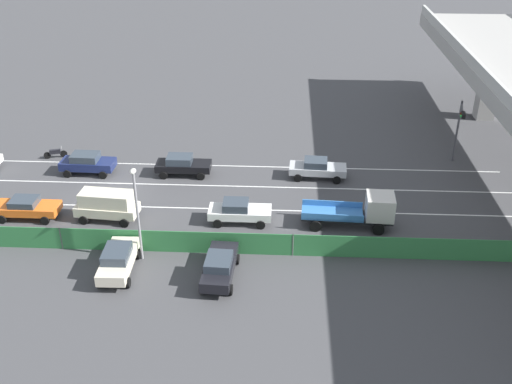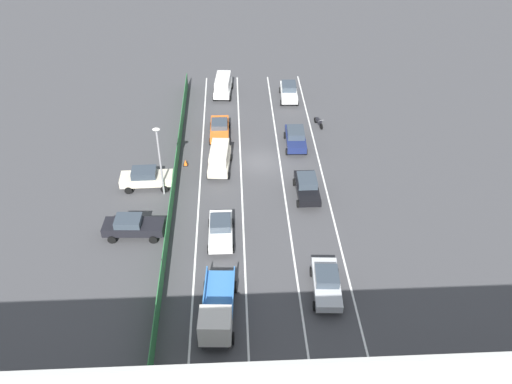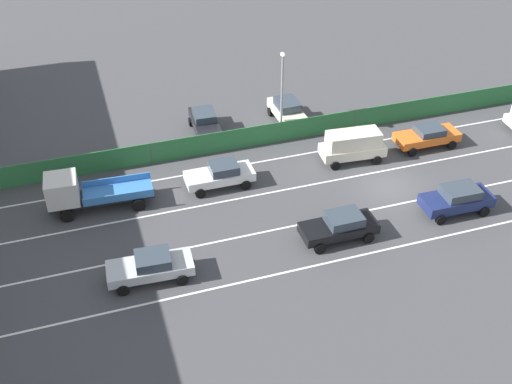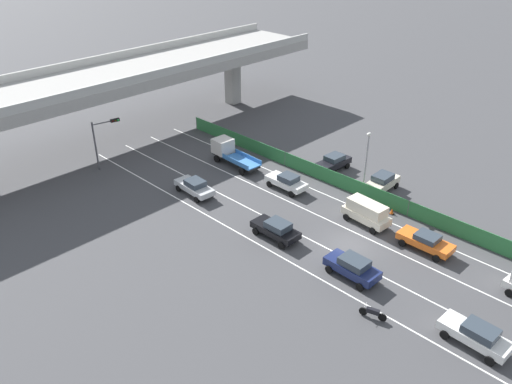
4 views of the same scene
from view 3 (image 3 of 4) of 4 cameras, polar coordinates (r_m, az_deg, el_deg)
ground_plane at (r=40.75m, az=12.16°, el=0.44°), size 300.00×300.00×0.00m
lane_line_left_edge at (r=34.55m, az=6.75°, el=-6.43°), size 0.14×49.01×0.01m
lane_line_mid_left at (r=37.01m, az=4.56°, el=-2.89°), size 0.14×49.01×0.01m
lane_line_mid_right at (r=39.64m, az=2.66°, el=0.21°), size 0.14×49.01×0.01m
lane_line_right_edge at (r=42.40m, az=1.01°, el=2.91°), size 0.14×49.01×0.01m
green_fence at (r=43.67m, az=0.13°, el=5.20°), size 0.10×45.11×1.57m
car_van_cream at (r=42.30m, az=8.89°, el=4.30°), size 2.23×4.47×2.17m
car_sedan_white at (r=39.54m, az=-3.28°, el=1.64°), size 1.96×4.38×1.62m
car_sedan_silver at (r=33.29m, az=-9.63°, el=-6.72°), size 2.17×4.61×1.59m
car_sedan_navy at (r=39.18m, az=18.00°, el=-0.58°), size 2.09×4.35×1.71m
car_sedan_black at (r=35.63m, az=7.72°, el=-3.08°), size 1.98×4.41×1.63m
car_taxi_orange at (r=45.16m, az=15.45°, el=5.01°), size 1.98×4.54×1.51m
flatbed_truck_blue at (r=38.69m, az=-15.80°, el=-0.01°), size 2.47×6.33×2.47m
parked_sedan_cream at (r=46.44m, az=2.94°, el=7.42°), size 4.43×2.04×1.76m
parked_sedan_dark at (r=45.11m, az=-4.69°, el=6.36°), size 4.62×2.12×1.67m
street_lamp at (r=43.46m, az=2.41°, el=9.71°), size 0.60×0.36×6.35m
traffic_cone at (r=45.46m, az=8.01°, el=5.41°), size 0.47×0.47×0.58m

